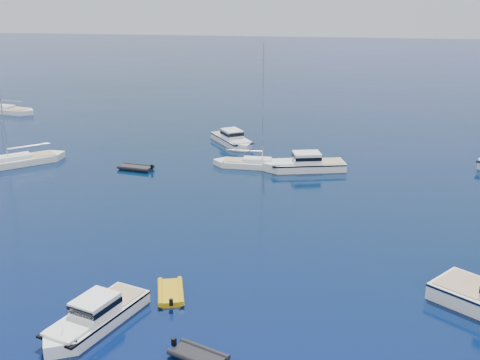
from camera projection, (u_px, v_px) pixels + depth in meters
The scene contains 10 objects.
ground at pixel (184, 343), 35.26m from camera, with size 400.00×400.00×0.00m, color #08104F.
motor_cruiser_near at pixel (95, 325), 37.10m from camera, with size 2.66×8.70×2.28m, color white, non-canonical shape.
motor_cruiser_centre at pixel (305, 170), 67.37m from camera, with size 2.97×9.70×2.54m, color white, non-canonical shape.
motor_cruiser_horizon at pixel (233, 144), 77.93m from camera, with size 2.76×9.02×2.37m, color white, non-canonical shape.
sailboat_mid_l at pixel (19, 164), 69.41m from camera, with size 2.94×11.31×16.63m, color white, non-canonical shape.
sailboat_centre at pixel (254, 167), 68.47m from camera, with size 2.53×9.72×14.29m, color silver, non-canonical shape.
sailboat_far_l at pixel (5, 113), 96.38m from camera, with size 2.98×11.48×16.88m, color white, non-canonical shape.
tender_yellow at pixel (171, 295), 40.63m from camera, with size 2.04×3.73×0.95m, color #C5960B, non-canonical shape.
tender_grey_near at pixel (199, 359), 33.77m from camera, with size 1.88×3.39×0.95m, color black, non-canonical shape.
tender_grey_far at pixel (136, 169), 67.54m from camera, with size 2.14×3.94×0.95m, color black, non-canonical shape.
Camera 1 is at (7.77, -29.71, 20.00)m, focal length 45.69 mm.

